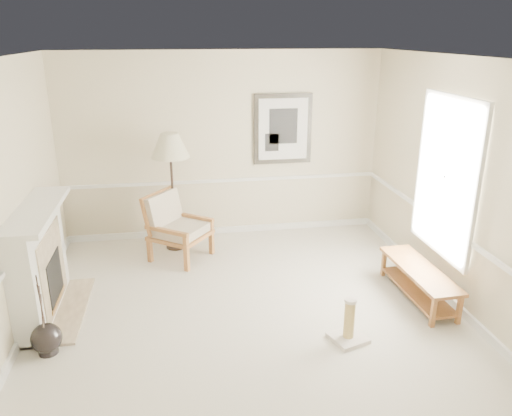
{
  "coord_description": "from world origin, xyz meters",
  "views": [
    {
      "loc": [
        -0.74,
        -4.91,
        3.15
      ],
      "look_at": [
        0.19,
        0.7,
        1.13
      ],
      "focal_mm": 35.0,
      "sensor_mm": 36.0,
      "label": 1
    }
  ],
  "objects": [
    {
      "name": "ground",
      "position": [
        0.0,
        0.0,
        0.0
      ],
      "size": [
        5.5,
        5.5,
        0.0
      ],
      "primitive_type": "plane",
      "color": "silver",
      "rests_on": "ground"
    },
    {
      "name": "room",
      "position": [
        0.14,
        0.08,
        1.87
      ],
      "size": [
        5.04,
        5.54,
        2.92
      ],
      "color": "beige",
      "rests_on": "ground"
    },
    {
      "name": "fireplace",
      "position": [
        -2.34,
        0.6,
        0.64
      ],
      "size": [
        0.64,
        1.64,
        1.31
      ],
      "color": "white",
      "rests_on": "ground"
    },
    {
      "name": "floor_vase",
      "position": [
        -2.15,
        -0.24,
        0.17
      ],
      "size": [
        0.31,
        0.31,
        0.91
      ],
      "rotation": [
        0.0,
        0.0,
        -0.34
      ],
      "color": "black",
      "rests_on": "ground"
    },
    {
      "name": "armchair",
      "position": [
        -0.82,
        1.94,
        0.52
      ],
      "size": [
        1.06,
        1.04,
        0.97
      ],
      "rotation": [
        0.0,
        0.0,
        0.93
      ],
      "color": "olive",
      "rests_on": "ground"
    },
    {
      "name": "floor_lamp",
      "position": [
        -0.81,
        2.27,
        1.55
      ],
      "size": [
        0.73,
        0.73,
        1.78
      ],
      "rotation": [
        0.0,
        0.0,
        0.41
      ],
      "color": "black",
      "rests_on": "ground"
    },
    {
      "name": "bench",
      "position": [
        2.15,
        0.21,
        0.27
      ],
      "size": [
        0.47,
        1.42,
        0.4
      ],
      "rotation": [
        0.0,
        0.0,
        0.03
      ],
      "color": "olive",
      "rests_on": "ground"
    },
    {
      "name": "scratching_post",
      "position": [
        0.99,
        -0.52,
        0.16
      ],
      "size": [
        0.44,
        0.44,
        0.5
      ],
      "rotation": [
        0.0,
        0.0,
        0.32
      ],
      "color": "white",
      "rests_on": "ground"
    }
  ]
}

